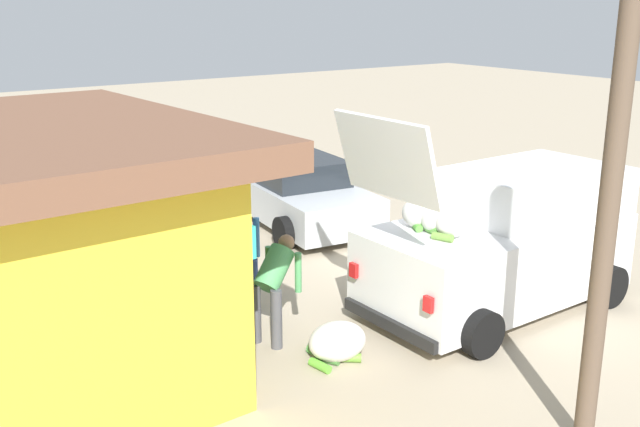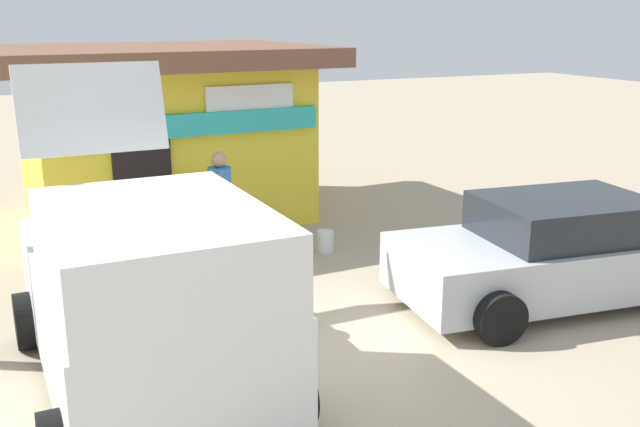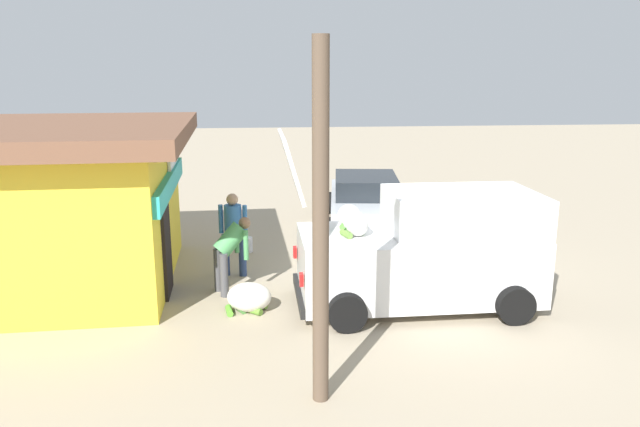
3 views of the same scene
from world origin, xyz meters
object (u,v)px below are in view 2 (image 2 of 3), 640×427
(delivery_van, at_px, (145,296))
(unloaded_banana_pile, at_px, (97,271))
(paint_bucket, at_px, (325,241))
(vendor_standing, at_px, (220,199))
(customer_bending, at_px, (158,214))
(storefront_bar, at_px, (163,129))
(parked_sedan, at_px, (562,252))

(delivery_van, bearing_deg, unloaded_banana_pile, 90.82)
(delivery_van, height_order, paint_bucket, delivery_van)
(vendor_standing, distance_m, customer_bending, 0.93)
(customer_bending, distance_m, unloaded_banana_pile, 1.17)
(storefront_bar, xyz_separation_m, customer_bending, (-0.78, -2.88, -0.75))
(customer_bending, height_order, paint_bucket, customer_bending)
(vendor_standing, distance_m, unloaded_banana_pile, 2.02)
(parked_sedan, bearing_deg, unloaded_banana_pile, 151.66)
(delivery_van, xyz_separation_m, paint_bucket, (3.41, 3.18, -0.82))
(vendor_standing, height_order, paint_bucket, vendor_standing)
(storefront_bar, distance_m, parked_sedan, 7.22)
(customer_bending, bearing_deg, delivery_van, -104.53)
(paint_bucket, bearing_deg, parked_sedan, -57.25)
(storefront_bar, distance_m, customer_bending, 3.07)
(delivery_van, bearing_deg, paint_bucket, 43.05)
(delivery_van, distance_m, unloaded_banana_pile, 3.16)
(vendor_standing, bearing_deg, parked_sedan, -42.32)
(unloaded_banana_pile, bearing_deg, vendor_standing, 9.80)
(storefront_bar, relative_size, customer_bending, 4.04)
(storefront_bar, bearing_deg, paint_bucket, -60.85)
(paint_bucket, bearing_deg, unloaded_banana_pile, -178.16)
(storefront_bar, distance_m, unloaded_banana_pile, 3.90)
(customer_bending, xyz_separation_m, paint_bucket, (2.52, -0.24, -0.68))
(vendor_standing, height_order, unloaded_banana_pile, vendor_standing)
(unloaded_banana_pile, xyz_separation_m, paint_bucket, (3.45, 0.11, -0.07))
(unloaded_banana_pile, relative_size, paint_bucket, 2.59)
(delivery_van, relative_size, vendor_standing, 2.63)
(vendor_standing, relative_size, customer_bending, 1.20)
(delivery_van, xyz_separation_m, vendor_standing, (1.80, 3.39, -0.02))
(storefront_bar, relative_size, unloaded_banana_pile, 6.58)
(vendor_standing, bearing_deg, customer_bending, 178.20)
(unloaded_banana_pile, distance_m, paint_bucket, 3.45)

